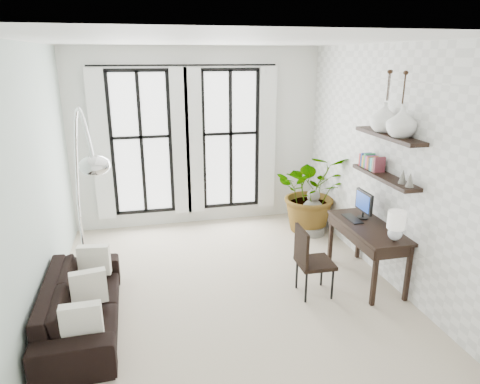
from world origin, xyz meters
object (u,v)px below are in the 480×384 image
object	(u,v)px
plant	(312,192)
desk_chair	(309,257)
arc_lamp	(82,154)
sofa	(82,303)
buddha	(312,215)
desk	(369,231)

from	to	relation	value
plant	desk_chair	distance (m)	2.25
arc_lamp	plant	bearing A→B (deg)	22.24
arc_lamp	sofa	bearing A→B (deg)	-98.91
sofa	desk_chair	size ratio (longest dim) A/B	2.17
sofa	arc_lamp	distance (m)	1.74
sofa	plant	xyz separation A→B (m)	(3.70, 2.13, 0.43)
plant	desk_chair	world-z (taller)	plant
sofa	buddha	distance (m)	4.15
plant	buddha	distance (m)	0.42
desk	desk_chair	distance (m)	0.96
desk	buddha	xyz separation A→B (m)	(-0.09, 1.75, -0.41)
plant	desk_chair	bearing A→B (deg)	-113.14
sofa	desk_chair	world-z (taller)	desk_chair
arc_lamp	buddha	xyz separation A→B (m)	(3.55, 1.31, -1.57)
plant	arc_lamp	distance (m)	4.06
desk	arc_lamp	bearing A→B (deg)	173.15
buddha	sofa	bearing A→B (deg)	-151.75
sofa	arc_lamp	xyz separation A→B (m)	(0.10, 0.65, 1.61)
arc_lamp	desk	bearing A→B (deg)	-6.85
sofa	desk_chair	bearing A→B (deg)	-89.68
plant	buddha	bearing A→B (deg)	-106.34
sofa	buddha	bearing A→B (deg)	-62.75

